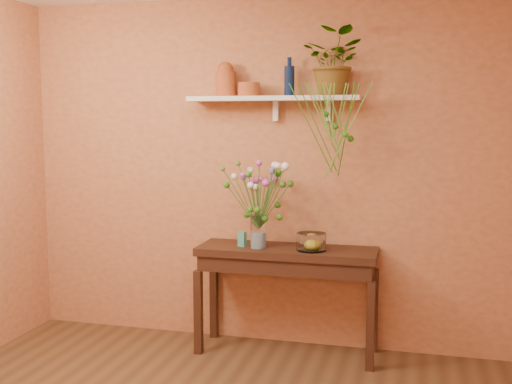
{
  "coord_description": "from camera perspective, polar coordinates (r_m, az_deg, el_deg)",
  "views": [
    {
      "loc": [
        1.11,
        -2.72,
        1.77
      ],
      "look_at": [
        0.0,
        1.55,
        1.25
      ],
      "focal_mm": 43.72,
      "sensor_mm": 36.0,
      "label": 1
    }
  ],
  "objects": [
    {
      "name": "room",
      "position": [
        2.96,
        -7.56,
        -1.48
      ],
      "size": [
        4.04,
        4.04,
        2.7
      ],
      "color": "brown",
      "rests_on": "ground"
    },
    {
      "name": "sideboard",
      "position": [
        4.7,
        2.84,
        -6.52
      ],
      "size": [
        1.34,
        0.43,
        0.81
      ],
      "color": "#341E15",
      "rests_on": "ground"
    },
    {
      "name": "wall_shelf",
      "position": [
        4.71,
        1.72,
        8.49
      ],
      "size": [
        1.3,
        0.24,
        0.19
      ],
      "color": "white",
      "rests_on": "room"
    },
    {
      "name": "terracotta_jug",
      "position": [
        4.83,
        -2.8,
        10.2
      ],
      "size": [
        0.2,
        0.2,
        0.26
      ],
      "color": "#B16132",
      "rests_on": "wall_shelf"
    },
    {
      "name": "terracotta_pot",
      "position": [
        4.74,
        -0.66,
        9.37
      ],
      "size": [
        0.17,
        0.17,
        0.1
      ],
      "primitive_type": "cylinder",
      "rotation": [
        0.0,
        0.0,
        -0.01
      ],
      "color": "#B16132",
      "rests_on": "wall_shelf"
    },
    {
      "name": "blue_bottle",
      "position": [
        4.71,
        3.07,
        10.17
      ],
      "size": [
        0.09,
        0.09,
        0.28
      ],
      "color": "#0C1C40",
      "rests_on": "wall_shelf"
    },
    {
      "name": "spider_plant",
      "position": [
        4.66,
        7.25,
        11.71
      ],
      "size": [
        0.51,
        0.47,
        0.48
      ],
      "primitive_type": "imported",
      "rotation": [
        0.0,
        0.0,
        -0.24
      ],
      "color": "#2F7316",
      "rests_on": "wall_shelf"
    },
    {
      "name": "plant_fronds",
      "position": [
        4.48,
        7.26,
        6.13
      ],
      "size": [
        0.59,
        0.33,
        0.68
      ],
      "color": "#2F7316",
      "rests_on": "wall_shelf"
    },
    {
      "name": "glass_vase",
      "position": [
        4.64,
        0.22,
        -3.85
      ],
      "size": [
        0.12,
        0.12,
        0.25
      ],
      "color": "white",
      "rests_on": "sideboard"
    },
    {
      "name": "bouquet",
      "position": [
        4.59,
        0.57,
        0.62
      ],
      "size": [
        0.53,
        0.46,
        0.52
      ],
      "color": "#386B28",
      "rests_on": "glass_vase"
    },
    {
      "name": "glass_bowl",
      "position": [
        4.58,
        5.08,
        -4.62
      ],
      "size": [
        0.21,
        0.21,
        0.13
      ],
      "color": "white",
      "rests_on": "sideboard"
    },
    {
      "name": "lemon",
      "position": [
        4.6,
        5.17,
        -4.76
      ],
      "size": [
        0.08,
        0.08,
        0.08
      ],
      "primitive_type": "sphere",
      "color": "gold",
      "rests_on": "glass_bowl"
    },
    {
      "name": "carton",
      "position": [
        4.71,
        -1.27,
        -4.32
      ],
      "size": [
        0.07,
        0.06,
        0.11
      ],
      "primitive_type": "cube",
      "rotation": [
        0.0,
        0.0,
        -0.27
      ],
      "color": "teal",
      "rests_on": "sideboard"
    }
  ]
}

